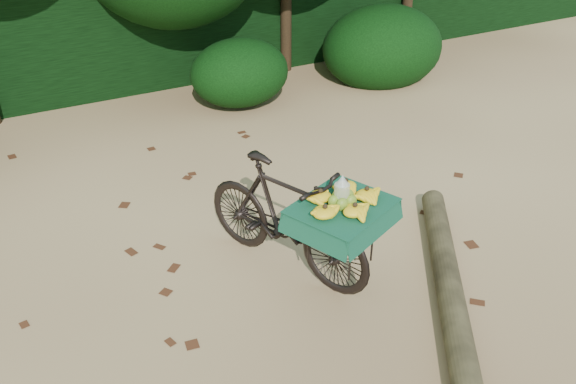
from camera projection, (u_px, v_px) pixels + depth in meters
ground at (285, 314)px, 5.17m from camera, size 80.00×80.00×0.00m
vendor_bicycle at (287, 217)px, 5.42m from camera, size 1.33×1.95×1.11m
fallen_log at (451, 297)px, 5.18m from camera, size 1.96×2.77×0.23m
hedge_backdrop at (98, 24)px, 9.48m from camera, size 26.00×1.80×1.80m
bush_clumps at (173, 88)px, 8.40m from camera, size 8.80×1.70×0.90m
leaf_litter at (252, 271)px, 5.66m from camera, size 7.00×7.30×0.01m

